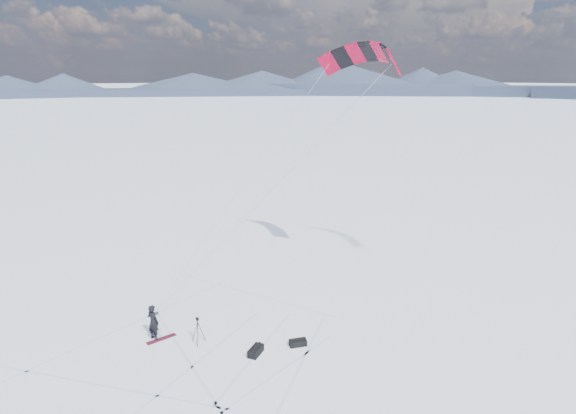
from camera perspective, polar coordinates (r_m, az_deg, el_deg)
ground at (r=21.63m, az=-11.81°, el=-16.39°), size 1800.00×1800.00×0.00m
horizon_hills at (r=19.97m, az=-12.38°, el=-7.35°), size 704.84×706.81×8.91m
snow_tracks at (r=20.99m, az=-12.20°, el=-17.47°), size 17.62×14.39×0.01m
snowkiter at (r=22.84m, az=-15.53°, el=-14.82°), size 0.60×0.70×1.63m
snowboard at (r=22.72m, az=-14.77°, el=-14.89°), size 1.36×0.37×0.04m
tripod at (r=21.74m, az=-10.66°, el=-13.77°), size 0.55×0.62×1.21m
gear_bag_a at (r=20.97m, az=-3.84°, el=-16.63°), size 0.91×0.79×0.37m
gear_bag_b at (r=21.52m, az=1.18°, el=-15.76°), size 0.81×0.57×0.34m
power_kite at (r=26.66m, az=8.82°, el=16.96°), size 13.42×5.44×11.85m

